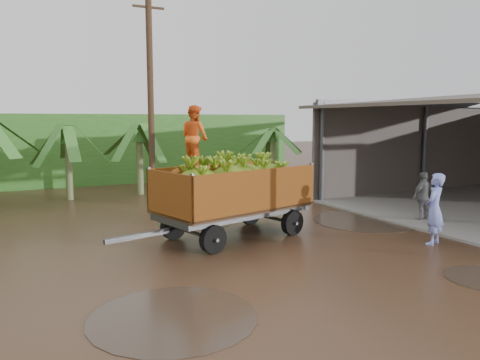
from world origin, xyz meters
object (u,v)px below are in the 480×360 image
man_grey (423,197)px  utility_pole (151,99)px  man_blue (434,209)px  banana_trailer (233,191)px

man_grey → utility_pole: bearing=-48.2°
man_blue → man_grey: (1.96, 2.14, -0.13)m
man_grey → utility_pole: utility_pole is taller
man_blue → utility_pole: 10.88m
man_blue → banana_trailer: bearing=-58.4°
banana_trailer → man_blue: banana_trailer is taller
banana_trailer → man_grey: size_ratio=3.70×
utility_pole → man_blue: bearing=-60.7°
banana_trailer → utility_pole: 6.65m
man_blue → utility_pole: bearing=-84.8°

